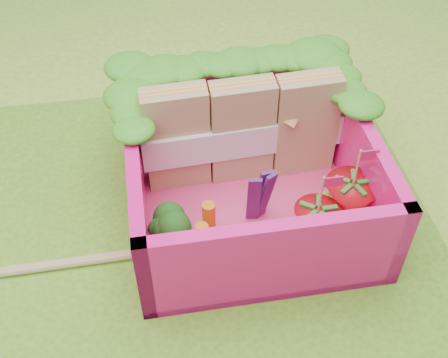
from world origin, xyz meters
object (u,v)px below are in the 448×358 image
bento_box (250,173)px  strawberry_left (316,225)px  sandwich_stack (243,132)px  strawberry_right (349,202)px  broccoli (174,236)px

bento_box → strawberry_left: bento_box is taller
sandwich_stack → strawberry_right: sandwich_stack is taller
broccoli → strawberry_right: 0.96m
broccoli → strawberry_right: bearing=6.4°
bento_box → strawberry_left: 0.46m
sandwich_stack → strawberry_left: sandwich_stack is taller
bento_box → strawberry_right: (0.50, -0.24, -0.08)m
strawberry_right → sandwich_stack: bearing=135.6°
sandwich_stack → strawberry_right: 0.71m
broccoli → strawberry_left: size_ratio=0.69×
broccoli → sandwich_stack: bearing=52.1°
bento_box → strawberry_right: 0.56m
strawberry_left → sandwich_stack: bearing=115.0°
bento_box → sandwich_stack: 0.26m
bento_box → broccoli: 0.57m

